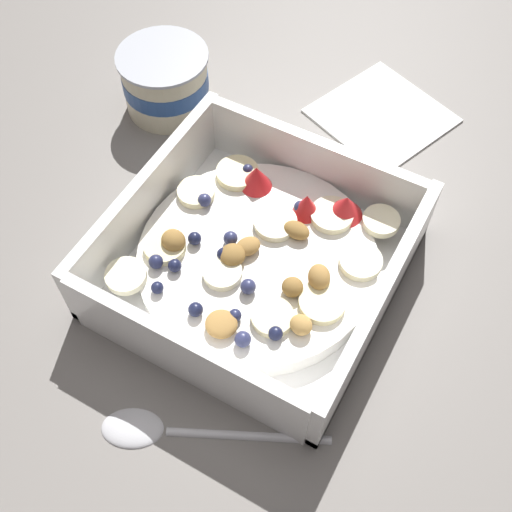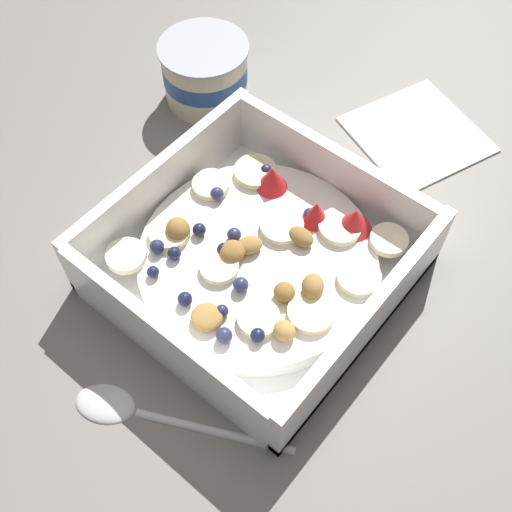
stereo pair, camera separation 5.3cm
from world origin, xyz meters
TOP-DOWN VIEW (x-y plane):
  - ground_plane at (0.00, 0.00)m, footprint 2.40×2.40m
  - fruit_bowl at (-0.00, -0.02)m, footprint 0.23×0.23m
  - spoon at (-0.16, -0.03)m, footprint 0.09×0.16m
  - yogurt_cup at (0.14, 0.17)m, footprint 0.09×0.09m
  - folded_napkin at (0.23, -0.04)m, footprint 0.16×0.16m

SIDE VIEW (x-z plane):
  - ground_plane at x=0.00m, z-range 0.00..0.00m
  - folded_napkin at x=0.23m, z-range 0.00..0.01m
  - spoon at x=-0.16m, z-range 0.00..0.01m
  - fruit_bowl at x=0.00m, z-range -0.01..0.06m
  - yogurt_cup at x=0.14m, z-range 0.00..0.07m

